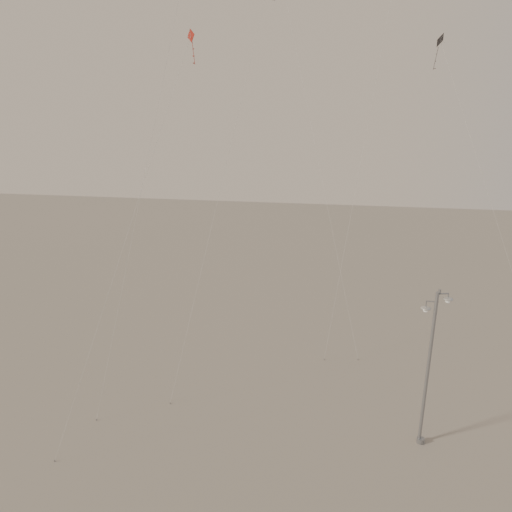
# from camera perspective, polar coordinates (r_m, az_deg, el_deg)

# --- Properties ---
(ground) EXTENTS (160.00, 160.00, 0.00)m
(ground) POSITION_cam_1_polar(r_m,az_deg,el_deg) (29.78, 1.52, -21.00)
(ground) COLOR gray
(ground) RESTS_ON ground
(street_lamp) EXTENTS (1.59, 0.65, 9.19)m
(street_lamp) POSITION_cam_1_polar(r_m,az_deg,el_deg) (29.02, 19.15, -11.61)
(street_lamp) COLOR gray
(street_lamp) RESTS_ON ground
(kite_1) EXTENTS (6.00, 3.96, 25.71)m
(kite_1) POSITION_cam_1_polar(r_m,az_deg,el_deg) (29.94, -1.71, 17.14)
(kite_1) COLOR #322D2A
(kite_1) RESTS_ON ground
(kite_3) EXTENTS (6.79, 6.01, 21.98)m
(kite_3) POSITION_cam_1_polar(r_m,az_deg,el_deg) (26.44, -11.87, 10.56)
(kite_3) COLOR maroon
(kite_3) RESTS_ON ground
(kite_4) EXTENTS (8.95, 2.32, 22.36)m
(kite_4) POSITION_cam_1_polar(r_m,az_deg,el_deg) (32.50, 22.95, 13.32)
(kite_4) COLOR #322D2A
(kite_4) RESTS_ON ground
(kite_5) EXTENTS (9.14, 14.35, 32.91)m
(kite_5) POSITION_cam_1_polar(r_m,az_deg,el_deg) (46.42, 4.16, 24.24)
(kite_5) COLOR #A4621B
(kite_5) RESTS_ON ground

